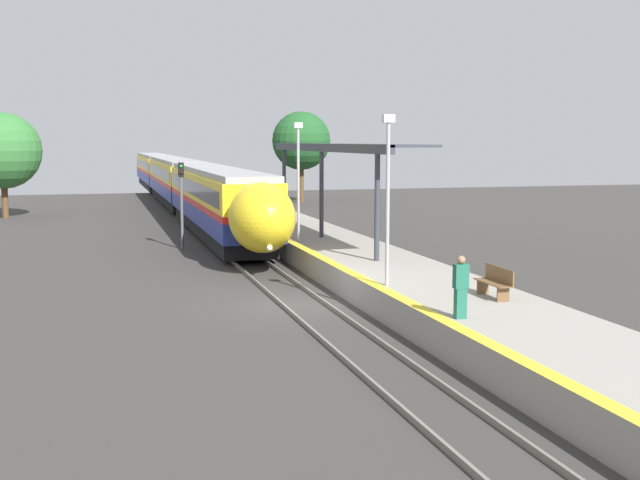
{
  "coord_description": "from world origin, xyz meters",
  "views": [
    {
      "loc": [
        -6.48,
        -25.25,
        5.42
      ],
      "look_at": [
        0.57,
        -0.11,
        2.18
      ],
      "focal_mm": 45.0,
      "sensor_mm": 36.0,
      "label": 1
    }
  ],
  "objects_px": {
    "person_waiting": "(461,286)",
    "railway_signal": "(182,196)",
    "lamppost_near": "(388,188)",
    "lamppost_mid": "(298,174)",
    "train": "(177,180)",
    "platform_bench": "(495,281)"
  },
  "relations": [
    {
      "from": "person_waiting",
      "to": "railway_signal",
      "type": "bearing_deg",
      "value": 101.95
    },
    {
      "from": "lamppost_near",
      "to": "lamppost_mid",
      "type": "xyz_separation_m",
      "value": [
        0.0,
        11.23,
        0.0
      ]
    },
    {
      "from": "train",
      "to": "railway_signal",
      "type": "distance_m",
      "value": 26.52
    },
    {
      "from": "train",
      "to": "platform_bench",
      "type": "bearing_deg",
      "value": -84.51
    },
    {
      "from": "railway_signal",
      "to": "lamppost_mid",
      "type": "xyz_separation_m",
      "value": [
        4.5,
        -5.93,
        1.31
      ]
    },
    {
      "from": "train",
      "to": "railway_signal",
      "type": "bearing_deg",
      "value": -95.14
    },
    {
      "from": "train",
      "to": "person_waiting",
      "type": "xyz_separation_m",
      "value": [
        2.29,
        -48.44,
        -0.46
      ]
    },
    {
      "from": "railway_signal",
      "to": "platform_bench",
      "type": "bearing_deg",
      "value": -71.02
    },
    {
      "from": "platform_bench",
      "to": "railway_signal",
      "type": "bearing_deg",
      "value": 108.98
    },
    {
      "from": "platform_bench",
      "to": "lamppost_near",
      "type": "height_order",
      "value": "lamppost_near"
    },
    {
      "from": "person_waiting",
      "to": "lamppost_mid",
      "type": "relative_size",
      "value": 0.31
    },
    {
      "from": "train",
      "to": "lamppost_near",
      "type": "xyz_separation_m",
      "value": [
        2.13,
        -43.57,
        1.73
      ]
    },
    {
      "from": "platform_bench",
      "to": "lamppost_near",
      "type": "bearing_deg",
      "value": 131.04
    },
    {
      "from": "person_waiting",
      "to": "lamppost_mid",
      "type": "height_order",
      "value": "lamppost_mid"
    },
    {
      "from": "person_waiting",
      "to": "railway_signal",
      "type": "xyz_separation_m",
      "value": [
        -4.66,
        22.03,
        0.88
      ]
    },
    {
      "from": "platform_bench",
      "to": "person_waiting",
      "type": "bearing_deg",
      "value": -134.23
    },
    {
      "from": "person_waiting",
      "to": "railway_signal",
      "type": "relative_size",
      "value": 0.37
    },
    {
      "from": "train",
      "to": "lamppost_mid",
      "type": "distance_m",
      "value": 32.46
    },
    {
      "from": "lamppost_near",
      "to": "train",
      "type": "bearing_deg",
      "value": 92.8
    },
    {
      "from": "person_waiting",
      "to": "lamppost_near",
      "type": "bearing_deg",
      "value": 91.87
    },
    {
      "from": "platform_bench",
      "to": "lamppost_mid",
      "type": "relative_size",
      "value": 0.31
    },
    {
      "from": "person_waiting",
      "to": "railway_signal",
      "type": "distance_m",
      "value": 22.53
    }
  ]
}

